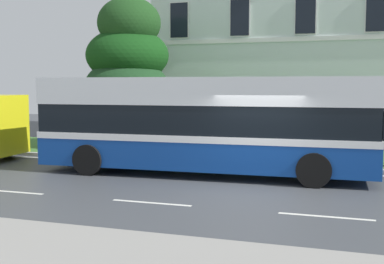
# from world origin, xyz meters

# --- Properties ---
(ground_plane) EXTENTS (60.00, 56.00, 0.18)m
(ground_plane) POSITION_xyz_m (0.00, 0.92, -0.02)
(ground_plane) COLOR #3E4246
(georgian_townhouse) EXTENTS (17.97, 9.26, 13.55)m
(georgian_townhouse) POSITION_xyz_m (1.82, 14.71, 6.92)
(georgian_townhouse) COLOR silver
(georgian_townhouse) RESTS_ON ground_plane
(iron_verge_railing) EXTENTS (14.16, 0.04, 0.97)m
(iron_verge_railing) POSITION_xyz_m (1.82, 4.40, 0.62)
(iron_verge_railing) COLOR black
(iron_verge_railing) RESTS_ON ground_plane
(evergreen_tree) EXTENTS (4.46, 4.46, 6.32)m
(evergreen_tree) POSITION_xyz_m (-6.66, 6.69, 2.80)
(evergreen_tree) COLOR #423328
(evergreen_tree) RESTS_ON ground_plane
(single_decker_bus) EXTENTS (10.41, 2.94, 3.01)m
(single_decker_bus) POSITION_xyz_m (-1.91, 2.29, 1.59)
(single_decker_bus) COLOR navy
(single_decker_bus) RESTS_ON ground_plane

